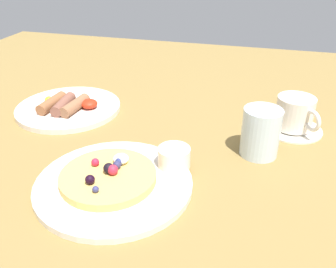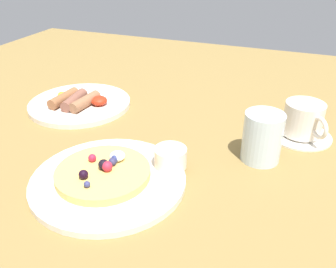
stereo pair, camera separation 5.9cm
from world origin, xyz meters
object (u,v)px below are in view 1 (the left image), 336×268
coffee_saucer (292,128)px  water_glass (261,132)px  coffee_cup (295,112)px  syrup_ramekin (174,157)px  breakfast_plate (69,108)px  pancake_plate (115,184)px

coffee_saucer → water_glass: 13.40cm
coffee_saucer → coffee_cup: (0.11, -0.15, 3.69)cm
water_glass → coffee_cup: bearing=60.1°
syrup_ramekin → breakfast_plate: (-28.98, 17.04, -2.21)cm
pancake_plate → water_glass: water_glass is taller
pancake_plate → breakfast_plate: size_ratio=1.07×
pancake_plate → coffee_cup: bearing=44.4°
syrup_ramekin → coffee_saucer: size_ratio=0.45×
coffee_cup → breakfast_plate: bearing=-176.1°
breakfast_plate → coffee_cup: (48.72, 3.29, 3.48)cm
syrup_ramekin → breakfast_plate: size_ratio=0.23×
coffee_cup → water_glass: size_ratio=1.07×
breakfast_plate → coffee_cup: 48.95cm
pancake_plate → breakfast_plate: (-21.14, 23.73, 0.04)cm
syrup_ramekin → coffee_saucer: (19.63, 20.47, -2.42)cm
breakfast_plate → coffee_saucer: breakfast_plate is taller
pancake_plate → coffee_cup: (27.58, 27.02, 3.52)cm
coffee_saucer → coffee_cup: size_ratio=1.28×
pancake_plate → coffee_cup: coffee_cup is taller
breakfast_plate → water_glass: size_ratio=2.62×
coffee_saucer → coffee_cup: coffee_cup is taller
water_glass → syrup_ramekin: bearing=-145.2°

